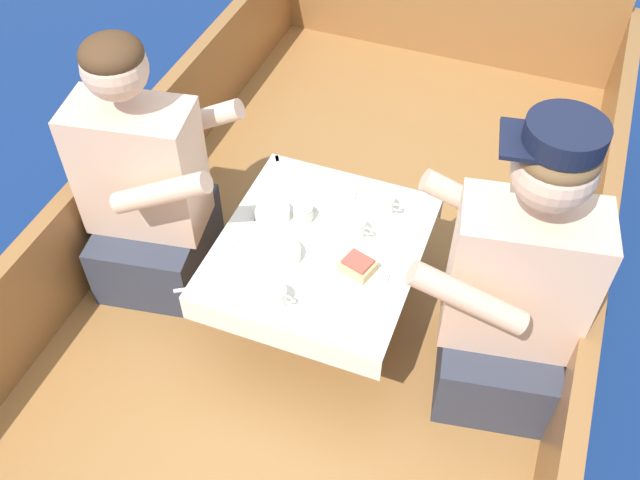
{
  "coord_description": "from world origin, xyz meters",
  "views": [
    {
      "loc": [
        0.56,
        -1.4,
        2.35
      ],
      "look_at": [
        0.0,
        0.07,
        0.64
      ],
      "focal_mm": 40.0,
      "sensor_mm": 36.0,
      "label": 1
    }
  ],
  "objects_px": {
    "person_starboard": "(513,292)",
    "person_port": "(146,191)",
    "sandwich": "(357,267)",
    "coffee_cup_starboard": "(384,204)",
    "tin_can": "(303,213)",
    "coffee_cup_port": "(275,296)",
    "coffee_cup_center": "(357,228)"
  },
  "relations": [
    {
      "from": "person_port",
      "to": "coffee_cup_starboard",
      "type": "bearing_deg",
      "value": 7.8
    },
    {
      "from": "coffee_cup_starboard",
      "to": "sandwich",
      "type": "bearing_deg",
      "value": -89.33
    },
    {
      "from": "coffee_cup_port",
      "to": "tin_can",
      "type": "height_order",
      "value": "coffee_cup_port"
    },
    {
      "from": "coffee_cup_port",
      "to": "tin_can",
      "type": "relative_size",
      "value": 1.5
    },
    {
      "from": "person_starboard",
      "to": "sandwich",
      "type": "distance_m",
      "value": 0.48
    },
    {
      "from": "person_port",
      "to": "coffee_cup_starboard",
      "type": "height_order",
      "value": "person_port"
    },
    {
      "from": "coffee_cup_starboard",
      "to": "tin_can",
      "type": "xyz_separation_m",
      "value": [
        -0.24,
        -0.13,
        -0.0
      ]
    },
    {
      "from": "person_port",
      "to": "tin_can",
      "type": "distance_m",
      "value": 0.55
    },
    {
      "from": "person_starboard",
      "to": "sandwich",
      "type": "relative_size",
      "value": 8.74
    },
    {
      "from": "person_port",
      "to": "coffee_cup_starboard",
      "type": "xyz_separation_m",
      "value": [
        0.78,
        0.24,
        -0.02
      ]
    },
    {
      "from": "person_port",
      "to": "sandwich",
      "type": "bearing_deg",
      "value": -13.45
    },
    {
      "from": "person_starboard",
      "to": "tin_can",
      "type": "height_order",
      "value": "person_starboard"
    },
    {
      "from": "person_starboard",
      "to": "sandwich",
      "type": "bearing_deg",
      "value": -7.13
    },
    {
      "from": "sandwich",
      "to": "person_port",
      "type": "bearing_deg",
      "value": 176.24
    },
    {
      "from": "person_port",
      "to": "coffee_cup_port",
      "type": "height_order",
      "value": "person_port"
    },
    {
      "from": "person_starboard",
      "to": "person_port",
      "type": "bearing_deg",
      "value": -11.18
    },
    {
      "from": "coffee_cup_port",
      "to": "coffee_cup_center",
      "type": "bearing_deg",
      "value": 68.44
    },
    {
      "from": "sandwich",
      "to": "coffee_cup_starboard",
      "type": "xyz_separation_m",
      "value": [
        -0.0,
        0.3,
        0.0
      ]
    },
    {
      "from": "sandwich",
      "to": "coffee_cup_port",
      "type": "height_order",
      "value": "same"
    },
    {
      "from": "coffee_cup_starboard",
      "to": "coffee_cup_center",
      "type": "xyz_separation_m",
      "value": [
        -0.05,
        -0.14,
        0.0
      ]
    },
    {
      "from": "person_port",
      "to": "person_starboard",
      "type": "relative_size",
      "value": 0.94
    },
    {
      "from": "person_starboard",
      "to": "sandwich",
      "type": "height_order",
      "value": "person_starboard"
    },
    {
      "from": "coffee_cup_center",
      "to": "tin_can",
      "type": "bearing_deg",
      "value": 177.81
    },
    {
      "from": "person_port",
      "to": "person_starboard",
      "type": "xyz_separation_m",
      "value": [
        1.25,
        -0.03,
        0.04
      ]
    },
    {
      "from": "person_starboard",
      "to": "tin_can",
      "type": "bearing_deg",
      "value": -20.88
    },
    {
      "from": "sandwich",
      "to": "coffee_cup_port",
      "type": "distance_m",
      "value": 0.28
    },
    {
      "from": "coffee_cup_port",
      "to": "coffee_cup_starboard",
      "type": "xyz_separation_m",
      "value": [
        0.19,
        0.49,
        0.0
      ]
    },
    {
      "from": "person_starboard",
      "to": "coffee_cup_center",
      "type": "bearing_deg",
      "value": -23.97
    },
    {
      "from": "person_port",
      "to": "coffee_cup_port",
      "type": "bearing_deg",
      "value": -32.63
    },
    {
      "from": "person_port",
      "to": "tin_can",
      "type": "bearing_deg",
      "value": 2.11
    },
    {
      "from": "sandwich",
      "to": "tin_can",
      "type": "height_order",
      "value": "sandwich"
    },
    {
      "from": "person_starboard",
      "to": "coffee_cup_port",
      "type": "distance_m",
      "value": 0.7
    }
  ]
}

